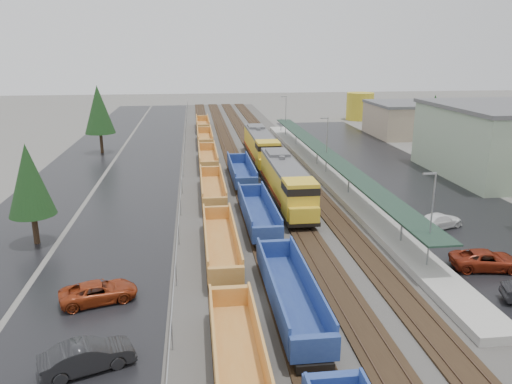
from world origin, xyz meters
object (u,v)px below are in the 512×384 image
(parked_car_west_c, at_px, (99,292))
(well_string_yellow, at_px, (212,189))
(well_string_blue, at_px, (290,294))
(storage_tank, at_px, (360,106))
(parked_car_west_b, at_px, (87,357))
(locomotive_trail, at_px, (261,146))
(parked_car_east_c, at_px, (440,221))
(parked_car_east_b, at_px, (487,260))
(locomotive_lead, at_px, (286,182))

(parked_car_west_c, bearing_deg, well_string_yellow, -37.03)
(well_string_blue, xyz_separation_m, parked_car_west_c, (-12.67, 2.84, -0.48))
(well_string_blue, relative_size, parked_car_west_c, 15.72)
(storage_tank, bearing_deg, well_string_blue, -111.13)
(storage_tank, bearing_deg, parked_car_west_b, -116.37)
(locomotive_trail, xyz_separation_m, well_string_yellow, (-8.00, -18.00, -1.33))
(storage_tank, height_order, parked_car_east_c, storage_tank)
(well_string_yellow, bearing_deg, parked_car_west_c, -110.37)
(storage_tank, xyz_separation_m, parked_car_west_b, (-45.75, -92.30, -2.40))
(locomotive_trail, bearing_deg, parked_car_east_b, -72.61)
(parked_car_east_b, height_order, parked_car_east_c, parked_car_east_b)
(well_string_yellow, distance_m, parked_car_west_b, 32.03)
(well_string_blue, relative_size, parked_car_east_b, 14.85)
(locomotive_lead, relative_size, parked_car_east_c, 4.17)
(storage_tank, distance_m, parked_car_west_b, 103.04)
(locomotive_trail, xyz_separation_m, storage_tank, (29.80, 43.27, 0.74))
(locomotive_lead, xyz_separation_m, well_string_blue, (-4.00, -23.20, -1.28))
(locomotive_lead, height_order, locomotive_trail, same)
(parked_car_west_c, bearing_deg, parked_car_east_b, -103.54)
(well_string_blue, bearing_deg, locomotive_lead, 80.22)
(locomotive_lead, distance_m, well_string_yellow, 8.65)
(locomotive_trail, relative_size, well_string_yellow, 0.18)
(well_string_blue, xyz_separation_m, parked_car_east_b, (16.45, 4.43, -0.44))
(locomotive_lead, relative_size, locomotive_trail, 1.00)
(locomotive_trail, bearing_deg, parked_car_west_c, -111.96)
(storage_tank, bearing_deg, parked_car_east_b, -101.80)
(locomotive_trail, height_order, storage_tank, storage_tank)
(parked_car_west_b, bearing_deg, well_string_yellow, -35.40)
(parked_car_west_b, distance_m, parked_car_west_c, 7.71)
(parked_car_east_c, bearing_deg, locomotive_trail, 1.62)
(locomotive_trail, bearing_deg, well_string_yellow, -113.96)
(locomotive_lead, relative_size, well_string_yellow, 0.18)
(parked_car_east_b, bearing_deg, well_string_blue, 113.79)
(parked_car_west_b, bearing_deg, parked_car_east_b, -92.98)
(parked_car_west_b, relative_size, parked_car_east_c, 1.00)
(parked_car_west_c, bearing_deg, parked_car_east_c, -86.68)
(locomotive_lead, height_order, well_string_yellow, locomotive_lead)
(locomotive_lead, distance_m, parked_car_east_b, 22.59)
(well_string_yellow, relative_size, parked_car_east_b, 21.15)
(locomotive_lead, relative_size, parked_car_west_b, 4.17)
(locomotive_trail, relative_size, parked_car_east_b, 3.79)
(well_string_blue, bearing_deg, locomotive_trail, 84.83)
(parked_car_west_b, bearing_deg, well_string_blue, -89.02)
(locomotive_trail, bearing_deg, locomotive_lead, -90.00)
(parked_car_east_c, bearing_deg, parked_car_west_b, 100.55)
(locomotive_trail, xyz_separation_m, parked_car_west_c, (-16.67, -41.36, -1.76))
(well_string_yellow, height_order, well_string_blue, well_string_blue)
(locomotive_trail, relative_size, storage_tank, 3.20)
(locomotive_trail, relative_size, parked_car_west_c, 4.01)
(parked_car_west_c, xyz_separation_m, parked_car_east_c, (29.93, 10.88, 0.00))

